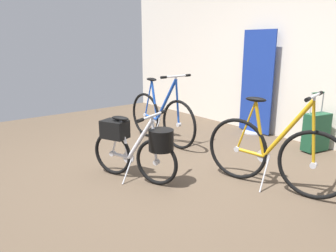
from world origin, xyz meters
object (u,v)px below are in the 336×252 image
(floor_banner_stand, at_px, (256,88))
(folding_bike_foreground, at_px, (137,144))
(display_bike_left, at_px, (273,153))
(rolling_suitcase, at_px, (316,132))
(display_bike_right, at_px, (161,117))

(floor_banner_stand, bearing_deg, folding_bike_foreground, -81.49)
(display_bike_left, height_order, rolling_suitcase, display_bike_left)
(floor_banner_stand, xyz_separation_m, folding_bike_foreground, (0.39, -2.60, -0.34))
(folding_bike_foreground, distance_m, display_bike_right, 1.43)
(floor_banner_stand, xyz_separation_m, rolling_suitcase, (1.13, -0.14, -0.47))
(rolling_suitcase, bearing_deg, folding_bike_foreground, -106.72)
(folding_bike_foreground, xyz_separation_m, display_bike_right, (-0.95, 1.06, -0.02))
(floor_banner_stand, relative_size, rolling_suitcase, 2.02)
(display_bike_right, relative_size, rolling_suitcase, 1.83)
(rolling_suitcase, bearing_deg, floor_banner_stand, 173.14)
(folding_bike_foreground, bearing_deg, floor_banner_stand, 98.51)
(floor_banner_stand, distance_m, folding_bike_foreground, 2.65)
(display_bike_left, bearing_deg, display_bike_right, 177.78)
(display_bike_right, xyz_separation_m, rolling_suitcase, (1.69, 1.40, -0.11))
(display_bike_right, bearing_deg, display_bike_left, -2.22)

